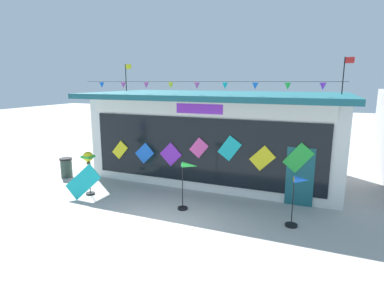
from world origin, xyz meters
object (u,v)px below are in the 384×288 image
at_px(wind_spinner_far_left, 88,161).
at_px(trash_bin, 66,167).
at_px(kite_shop_building, 219,134).
at_px(display_kite_on_ground, 83,182).
at_px(wind_spinner_center_left, 298,193).
at_px(wind_spinner_left, 187,177).

relative_size(wind_spinner_far_left, trash_bin, 1.90).
bearing_deg(trash_bin, kite_shop_building, 25.48).
distance_m(trash_bin, display_kite_on_ground, 3.13).
bearing_deg(wind_spinner_center_left, trash_bin, 172.90).
xyz_separation_m(wind_spinner_center_left, display_kite_on_ground, (-7.18, -0.61, -0.39)).
relative_size(wind_spinner_far_left, wind_spinner_left, 1.01).
height_order(trash_bin, display_kite_on_ground, display_kite_on_ground).
bearing_deg(wind_spinner_far_left, wind_spinner_center_left, 1.03).
height_order(kite_shop_building, display_kite_on_ground, kite_shop_building).
relative_size(kite_shop_building, display_kite_on_ground, 8.61).
bearing_deg(trash_bin, wind_spinner_left, -11.51).
relative_size(wind_spinner_left, display_kite_on_ground, 1.33).
distance_m(kite_shop_building, trash_bin, 6.85).
distance_m(wind_spinner_far_left, trash_bin, 2.89).
height_order(kite_shop_building, wind_spinner_far_left, kite_shop_building).
bearing_deg(trash_bin, wind_spinner_far_left, -29.07).
xyz_separation_m(wind_spinner_left, wind_spinner_center_left, (3.38, 0.08, -0.08)).
distance_m(wind_spinner_center_left, trash_bin, 9.82).
relative_size(wind_spinner_left, wind_spinner_center_left, 1.04).
height_order(kite_shop_building, trash_bin, kite_shop_building).
distance_m(wind_spinner_far_left, wind_spinner_left, 3.93).
xyz_separation_m(kite_shop_building, wind_spinner_center_left, (3.68, -4.09, -0.82)).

